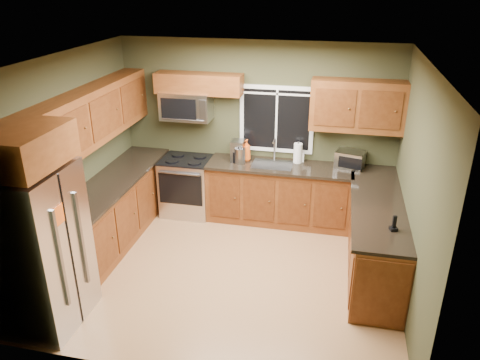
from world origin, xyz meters
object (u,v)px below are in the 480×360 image
at_px(soap_bottle_b, 301,155).
at_px(cordless_phone, 394,226).
at_px(microwave, 186,106).
at_px(paper_towel_roll, 298,153).
at_px(soap_bottle_a, 247,150).
at_px(toaster_oven, 350,159).
at_px(kettle, 240,155).
at_px(coffee_maker, 238,151).
at_px(range, 187,186).
at_px(refrigerator, 40,249).

distance_m(soap_bottle_b, cordless_phone, 2.23).
relative_size(microwave, paper_towel_roll, 2.29).
height_order(microwave, soap_bottle_a, microwave).
distance_m(toaster_oven, cordless_phone, 1.86).
bearing_deg(kettle, coffee_maker, 123.23).
relative_size(range, coffee_maker, 2.93).
bearing_deg(paper_towel_roll, soap_bottle_a, -174.56).
xyz_separation_m(microwave, paper_towel_roll, (1.71, 0.04, -0.64)).
bearing_deg(refrigerator, cordless_phone, 17.16).
xyz_separation_m(microwave, cordless_phone, (2.96, -1.78, -0.74)).
relative_size(refrigerator, range, 1.92).
height_order(refrigerator, microwave, microwave).
xyz_separation_m(toaster_oven, paper_towel_roll, (-0.77, 0.03, 0.03)).
relative_size(kettle, soap_bottle_a, 0.89).
height_order(coffee_maker, paper_towel_roll, paper_towel_roll).
bearing_deg(toaster_oven, coffee_maker, -176.88).
distance_m(coffee_maker, soap_bottle_a, 0.14).
bearing_deg(range, soap_bottle_a, 6.36).
bearing_deg(soap_bottle_b, cordless_phone, -57.25).
height_order(paper_towel_roll, soap_bottle_b, paper_towel_roll).
bearing_deg(cordless_phone, range, 150.92).
bearing_deg(microwave, cordless_phone, -31.06).
bearing_deg(coffee_maker, soap_bottle_b, 10.46).
bearing_deg(soap_bottle_a, paper_towel_roll, 5.44).
bearing_deg(kettle, refrigerator, -119.55).
distance_m(refrigerator, soap_bottle_a, 3.31).
relative_size(refrigerator, paper_towel_roll, 5.43).
distance_m(soap_bottle_a, cordless_phone, 2.67).
xyz_separation_m(kettle, cordless_phone, (2.09, -1.61, -0.08)).
relative_size(coffee_maker, soap_bottle_a, 0.98).
relative_size(soap_bottle_a, soap_bottle_b, 1.67).
bearing_deg(refrigerator, kettle, 60.45).
relative_size(toaster_oven, cordless_phone, 2.55).
bearing_deg(soap_bottle_b, microwave, -176.92).
bearing_deg(refrigerator, soap_bottle_a, 60.50).
height_order(range, coffee_maker, coffee_maker).
relative_size(refrigerator, soap_bottle_b, 9.16).
relative_size(range, paper_towel_roll, 2.83).
distance_m(coffee_maker, kettle, 0.11).
distance_m(refrigerator, microwave, 3.10).
relative_size(paper_towel_roll, soap_bottle_b, 1.69).
xyz_separation_m(refrigerator, kettle, (1.55, 2.74, 0.17)).
bearing_deg(paper_towel_roll, kettle, -166.10).
height_order(soap_bottle_a, soap_bottle_b, soap_bottle_a).
height_order(toaster_oven, soap_bottle_b, toaster_oven).
xyz_separation_m(refrigerator, soap_bottle_a, (1.63, 2.87, 0.20)).
relative_size(refrigerator, soap_bottle_a, 5.49).
relative_size(coffee_maker, cordless_phone, 1.79).
bearing_deg(paper_towel_roll, cordless_phone, -55.56).
distance_m(microwave, soap_bottle_b, 1.88).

